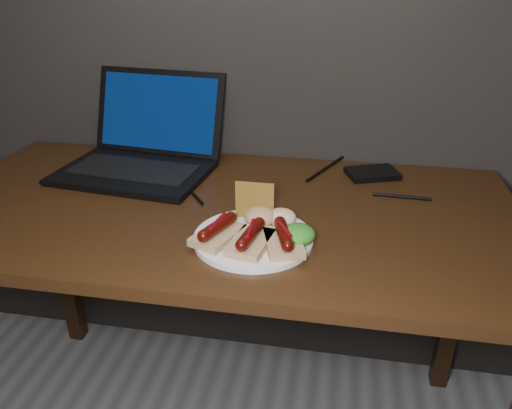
{
  "coord_description": "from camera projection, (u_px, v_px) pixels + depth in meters",
  "views": [
    {
      "loc": [
        0.27,
        0.35,
        1.28
      ],
      "look_at": [
        0.1,
        1.26,
        0.82
      ],
      "focal_mm": 35.0,
      "sensor_mm": 36.0,
      "label": 1
    }
  ],
  "objects": [
    {
      "name": "bread_sausage_left",
      "position": [
        218.0,
        231.0,
        1.02
      ],
      "size": [
        0.11,
        0.13,
        0.04
      ],
      "color": "tan",
      "rests_on": "plate"
    },
    {
      "name": "salsa_mound",
      "position": [
        261.0,
        217.0,
        1.07
      ],
      "size": [
        0.07,
        0.07,
        0.04
      ],
      "primitive_type": "ellipsoid",
      "color": "maroon",
      "rests_on": "plate"
    },
    {
      "name": "desk_cables",
      "position": [
        235.0,
        179.0,
        1.33
      ],
      "size": [
        1.0,
        0.39,
        0.01
      ],
      "color": "black",
      "rests_on": "desk"
    },
    {
      "name": "hard_drive",
      "position": [
        372.0,
        173.0,
        1.35
      ],
      "size": [
        0.15,
        0.13,
        0.02
      ],
      "primitive_type": "cube",
      "rotation": [
        0.0,
        0.0,
        0.36
      ],
      "color": "black",
      "rests_on": "desk"
    },
    {
      "name": "desk",
      "position": [
        222.0,
        238.0,
        1.23
      ],
      "size": [
        1.4,
        0.7,
        0.75
      ],
      "color": "#37200D",
      "rests_on": "ground"
    },
    {
      "name": "coleslaw_mound",
      "position": [
        281.0,
        217.0,
        1.07
      ],
      "size": [
        0.06,
        0.06,
        0.04
      ],
      "primitive_type": "ellipsoid",
      "color": "silver",
      "rests_on": "plate"
    },
    {
      "name": "salad_greens",
      "position": [
        298.0,
        234.0,
        1.0
      ],
      "size": [
        0.07,
        0.07,
        0.04
      ],
      "primitive_type": "ellipsoid",
      "color": "#1B5D12",
      "rests_on": "plate"
    },
    {
      "name": "bread_sausage_right",
      "position": [
        283.0,
        239.0,
        0.99
      ],
      "size": [
        0.1,
        0.13,
        0.04
      ],
      "color": "tan",
      "rests_on": "plate"
    },
    {
      "name": "plate",
      "position": [
        253.0,
        238.0,
        1.04
      ],
      "size": [
        0.28,
        0.28,
        0.01
      ],
      "primitive_type": "cylinder",
      "rotation": [
        0.0,
        0.0,
        -0.12
      ],
      "color": "silver",
      "rests_on": "desk"
    },
    {
      "name": "bread_sausage_center",
      "position": [
        251.0,
        239.0,
        0.99
      ],
      "size": [
        0.09,
        0.13,
        0.04
      ],
      "color": "tan",
      "rests_on": "plate"
    },
    {
      "name": "crispbread",
      "position": [
        255.0,
        201.0,
        1.09
      ],
      "size": [
        0.09,
        0.01,
        0.08
      ],
      "primitive_type": "cube",
      "color": "#A47F2D",
      "rests_on": "plate"
    },
    {
      "name": "laptop",
      "position": [
        143.0,
        150.0,
        1.38
      ],
      "size": [
        0.43,
        0.39,
        0.25
      ],
      "color": "black",
      "rests_on": "desk"
    }
  ]
}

